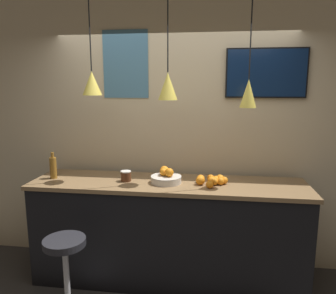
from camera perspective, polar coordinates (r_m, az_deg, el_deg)
The scene contains 12 objects.
back_wall at distance 3.57m, azimuth 0.97°, elevation 2.30°, with size 8.00×0.06×2.90m.
service_counter at distance 3.41m, azimuth 0.00°, elevation -14.46°, with size 2.70×0.67×1.04m.
bar_stool at distance 3.05m, azimuth -17.37°, elevation -18.89°, with size 0.37×0.37×0.72m.
fruit_bowl at distance 3.20m, azimuth -0.33°, elevation -5.30°, with size 0.30×0.30×0.15m.
orange_pile at distance 3.18m, azimuth 7.76°, elevation -5.77°, with size 0.30×0.29×0.09m.
juice_bottle at distance 3.53m, azimuth -19.37°, elevation -3.35°, with size 0.07×0.07×0.27m.
spread_jar at distance 3.27m, azimuth -7.35°, elevation -5.03°, with size 0.10×0.10×0.10m.
pendant_lamp_left at distance 3.26m, azimuth -13.11°, elevation 10.85°, with size 0.19×0.19×0.92m.
pendant_lamp_middle at distance 3.08m, azimuth -0.03°, elevation 10.64°, with size 0.18×0.18×0.97m.
pendant_lamp_right at distance 3.06m, azimuth 13.82°, elevation 9.21°, with size 0.15×0.15×1.03m.
mounted_tv at distance 3.49m, azimuth 16.73°, elevation 12.23°, with size 0.80×0.04×0.49m.
wall_poster at distance 3.60m, azimuth -7.41°, elevation 14.09°, with size 0.49×0.01×0.70m.
Camera 1 is at (0.42, -2.46, 1.97)m, focal length 35.00 mm.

